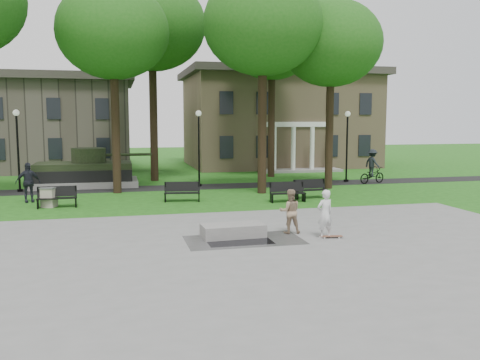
# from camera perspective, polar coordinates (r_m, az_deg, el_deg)

# --- Properties ---
(ground) EXTENTS (120.00, 120.00, 0.00)m
(ground) POSITION_cam_1_polar(r_m,az_deg,el_deg) (19.96, -0.47, -5.17)
(ground) COLOR #1A4E12
(ground) RESTS_ON ground
(plaza) EXTENTS (22.00, 16.00, 0.02)m
(plaza) POSITION_cam_1_polar(r_m,az_deg,el_deg) (15.26, 3.84, -8.88)
(plaza) COLOR gray
(plaza) RESTS_ON ground
(footpath) EXTENTS (44.00, 2.60, 0.01)m
(footpath) POSITION_cam_1_polar(r_m,az_deg,el_deg) (31.61, -5.41, -0.79)
(footpath) COLOR black
(footpath) RESTS_ON ground
(building_right) EXTENTS (17.00, 12.00, 8.60)m
(building_right) POSITION_cam_1_polar(r_m,az_deg,el_deg) (47.28, 4.23, 6.96)
(building_right) COLOR #9E8460
(building_right) RESTS_ON ground
(building_left) EXTENTS (15.00, 10.00, 7.20)m
(building_left) POSITION_cam_1_polar(r_m,az_deg,el_deg) (46.00, -21.90, 5.58)
(building_left) COLOR #4C443D
(building_left) RESTS_ON ground
(tree_1) EXTENTS (6.20, 6.20, 11.63)m
(tree_1) POSITION_cam_1_polar(r_m,az_deg,el_deg) (29.92, -14.07, 15.82)
(tree_1) COLOR black
(tree_1) RESTS_ON ground
(tree_2) EXTENTS (6.60, 6.60, 12.16)m
(tree_2) POSITION_cam_1_polar(r_m,az_deg,el_deg) (29.11, 2.56, 16.99)
(tree_2) COLOR black
(tree_2) RESTS_ON ground
(tree_3) EXTENTS (6.00, 6.00, 11.19)m
(tree_3) POSITION_cam_1_polar(r_m,az_deg,el_deg) (31.44, 10.21, 14.80)
(tree_3) COLOR black
(tree_3) RESTS_ON ground
(tree_4) EXTENTS (7.20, 7.20, 13.50)m
(tree_4) POSITION_cam_1_polar(r_m,az_deg,el_deg) (35.67, -9.88, 16.74)
(tree_4) COLOR black
(tree_4) RESTS_ON ground
(tree_5) EXTENTS (6.40, 6.40, 12.44)m
(tree_5) POSITION_cam_1_polar(r_m,az_deg,el_deg) (37.58, 3.61, 15.19)
(tree_5) COLOR black
(tree_5) RESTS_ON ground
(lamp_left) EXTENTS (0.36, 0.36, 4.73)m
(lamp_left) POSITION_cam_1_polar(r_m,az_deg,el_deg) (31.84, -23.69, 3.77)
(lamp_left) COLOR black
(lamp_left) RESTS_ON ground
(lamp_mid) EXTENTS (0.36, 0.36, 4.73)m
(lamp_mid) POSITION_cam_1_polar(r_m,az_deg,el_deg) (31.74, -4.64, 4.30)
(lamp_mid) COLOR black
(lamp_mid) RESTS_ON ground
(lamp_right) EXTENTS (0.36, 0.36, 4.73)m
(lamp_right) POSITION_cam_1_polar(r_m,az_deg,el_deg) (34.72, 11.93, 4.38)
(lamp_right) COLOR black
(lamp_right) RESTS_ON ground
(tank_monument) EXTENTS (7.45, 3.40, 2.40)m
(tank_monument) POSITION_cam_1_polar(r_m,az_deg,el_deg) (33.25, -17.01, 0.79)
(tank_monument) COLOR gray
(tank_monument) RESTS_ON ground
(puddle) EXTENTS (2.20, 1.20, 0.00)m
(puddle) POSITION_cam_1_polar(r_m,az_deg,el_deg) (17.33, -0.03, -6.94)
(puddle) COLOR black
(puddle) RESTS_ON plaza
(concrete_block) EXTENTS (2.25, 1.11, 0.45)m
(concrete_block) POSITION_cam_1_polar(r_m,az_deg,el_deg) (17.97, -0.79, -5.71)
(concrete_block) COLOR gray
(concrete_block) RESTS_ON plaza
(skateboard) EXTENTS (0.80, 0.33, 0.07)m
(skateboard) POSITION_cam_1_polar(r_m,az_deg,el_deg) (18.14, 10.21, -6.31)
(skateboard) COLOR brown
(skateboard) RESTS_ON plaza
(skateboarder) EXTENTS (0.70, 0.54, 1.70)m
(skateboarder) POSITION_cam_1_polar(r_m,az_deg,el_deg) (17.96, 9.51, -3.77)
(skateboarder) COLOR silver
(skateboarder) RESTS_ON plaza
(friend_watching) EXTENTS (0.87, 0.73, 1.62)m
(friend_watching) POSITION_cam_1_polar(r_m,az_deg,el_deg) (18.54, 5.62, -3.51)
(friend_watching) COLOR #967D61
(friend_watching) RESTS_ON plaza
(pedestrian_walker) EXTENTS (1.27, 0.81, 2.01)m
(pedestrian_walker) POSITION_cam_1_polar(r_m,az_deg,el_deg) (27.67, -22.71, -0.26)
(pedestrian_walker) COLOR black
(pedestrian_walker) RESTS_ON ground
(cyclist) EXTENTS (2.18, 1.31, 2.25)m
(cyclist) POSITION_cam_1_polar(r_m,az_deg,el_deg) (34.34, 14.62, 1.15)
(cyclist) COLOR black
(cyclist) RESTS_ON ground
(park_bench_0) EXTENTS (1.81, 0.56, 1.00)m
(park_bench_0) POSITION_cam_1_polar(r_m,az_deg,el_deg) (25.61, -19.85, -1.75)
(park_bench_0) COLOR black
(park_bench_0) RESTS_ON ground
(park_bench_1) EXTENTS (1.85, 0.79, 1.00)m
(park_bench_1) POSITION_cam_1_polar(r_m,az_deg,el_deg) (26.02, -6.54, -1.27)
(park_bench_1) COLOR black
(park_bench_1) RESTS_ON ground
(park_bench_2) EXTENTS (1.81, 0.56, 1.00)m
(park_bench_2) POSITION_cam_1_polar(r_m,az_deg,el_deg) (25.82, 5.32, -1.31)
(park_bench_2) COLOR black
(park_bench_2) RESTS_ON ground
(park_bench_3) EXTENTS (1.83, 0.66, 1.00)m
(park_bench_3) POSITION_cam_1_polar(r_m,az_deg,el_deg) (27.21, 7.91, -0.94)
(park_bench_3) COLOR black
(park_bench_3) RESTS_ON ground
(trash_bin) EXTENTS (0.84, 0.84, 0.96)m
(trash_bin) POSITION_cam_1_polar(r_m,az_deg,el_deg) (25.81, -20.65, -1.80)
(trash_bin) COLOR #AB9E8D
(trash_bin) RESTS_ON ground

